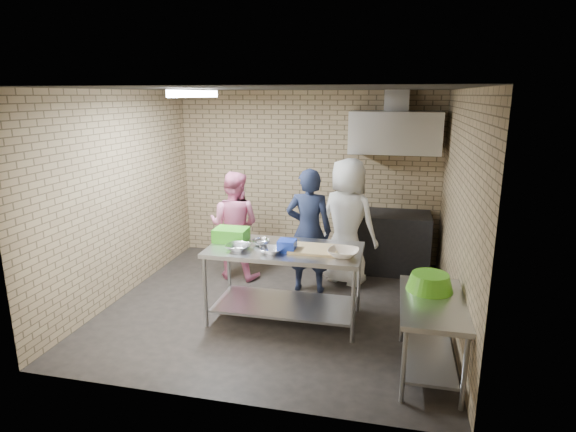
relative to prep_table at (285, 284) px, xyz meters
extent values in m
plane|color=black|center=(-0.18, 0.31, -0.45)|extent=(4.20, 4.20, 0.00)
plane|color=black|center=(-0.18, 0.31, 2.25)|extent=(4.20, 4.20, 0.00)
cube|color=tan|center=(-0.18, 2.31, 0.90)|extent=(4.20, 0.06, 2.70)
cube|color=tan|center=(-0.18, -1.69, 0.90)|extent=(4.20, 0.06, 2.70)
cube|color=tan|center=(-2.28, 0.31, 0.90)|extent=(0.06, 4.00, 2.70)
cube|color=tan|center=(1.92, 0.31, 0.90)|extent=(0.06, 4.00, 2.70)
cube|color=silver|center=(0.00, 0.00, 0.00)|extent=(1.79, 0.90, 0.90)
cube|color=silver|center=(1.62, -0.79, -0.07)|extent=(0.60, 1.20, 0.75)
cube|color=black|center=(1.17, 1.96, 0.00)|extent=(1.20, 0.70, 0.90)
cube|color=silver|center=(1.17, 2.01, 1.65)|extent=(1.30, 0.60, 0.60)
cube|color=#A5A8AD|center=(1.17, 2.16, 2.10)|extent=(0.35, 0.30, 0.30)
cube|color=#3F2B19|center=(1.47, 2.20, 1.47)|extent=(0.80, 0.20, 0.04)
cube|color=white|center=(-1.18, 0.31, 2.19)|extent=(0.10, 1.25, 0.08)
cube|color=green|center=(-0.70, 0.12, 0.53)|extent=(0.40, 0.30, 0.16)
cube|color=blue|center=(0.05, -0.10, 0.51)|extent=(0.20, 0.20, 0.13)
cube|color=#D6B17B|center=(0.35, -0.02, 0.46)|extent=(0.55, 0.42, 0.03)
imported|color=silver|center=(-0.50, -0.20, 0.48)|extent=(0.31, 0.31, 0.07)
imported|color=silver|center=(-0.30, 0.05, 0.48)|extent=(0.23, 0.23, 0.07)
imported|color=silver|center=(-0.10, -0.22, 0.48)|extent=(0.28, 0.28, 0.06)
imported|color=beige|center=(0.70, -0.15, 0.49)|extent=(0.38, 0.38, 0.08)
cylinder|color=#B22619|center=(1.22, 2.20, 1.58)|extent=(0.07, 0.07, 0.18)
cylinder|color=green|center=(1.62, 2.20, 1.57)|extent=(0.06, 0.06, 0.15)
imported|color=black|center=(0.12, 0.92, 0.40)|extent=(0.64, 0.43, 1.70)
imported|color=pink|center=(-1.03, 1.18, 0.34)|extent=(0.80, 0.65, 1.58)
imported|color=white|center=(0.59, 1.33, 0.45)|extent=(1.04, 0.88, 1.80)
camera|label=1|loc=(1.21, -5.12, 2.18)|focal=29.58mm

